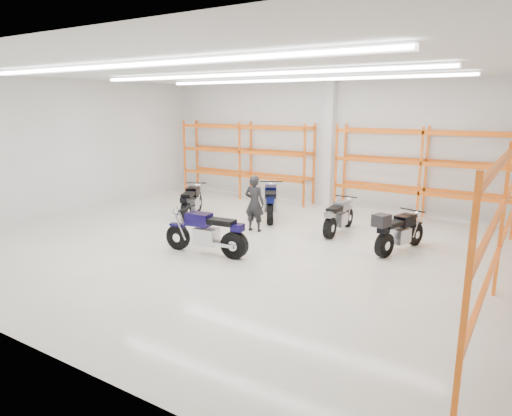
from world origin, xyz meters
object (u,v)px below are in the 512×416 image
Objects in this scene: motorcycle_back_a at (191,202)px; motorcycle_back_b at (270,203)px; standing_man at (254,203)px; motorcycle_back_d at (397,232)px; motorcycle_main at (209,234)px; motorcycle_back_c at (338,217)px; structural_column at (329,145)px.

motorcycle_back_b is at bearing 28.25° from motorcycle_back_a.
motorcycle_back_d is at bearing 175.96° from standing_man.
motorcycle_back_b is 1.27× the size of standing_man.
motorcycle_back_b reaches higher than motorcycle_main.
structural_column is at bearing 118.43° from motorcycle_back_c.
motorcycle_back_b is 1.03× the size of motorcycle_back_c.
motorcycle_back_c is 4.14m from structural_column.
motorcycle_back_c is (2.53, -0.44, -0.07)m from motorcycle_back_b.
motorcycle_back_a is at bearing -151.75° from motorcycle_back_b.
structural_column is (-3.71, 4.17, 1.72)m from motorcycle_back_d.
motorcycle_main is 0.52× the size of structural_column.
motorcycle_back_a is at bearing 179.33° from motorcycle_back_d.
motorcycle_back_b is 4.65m from motorcycle_back_d.
structural_column reaches higher than motorcycle_main.
standing_man is at bearing 95.34° from motorcycle_main.
motorcycle_back_a is 0.46× the size of structural_column.
structural_column is (3.06, 4.09, 1.75)m from motorcycle_back_a.
motorcycle_back_b is at bearing -83.84° from standing_man.
structural_column is at bearing 131.63° from motorcycle_back_d.
standing_man is (2.66, -0.28, 0.33)m from motorcycle_back_a.
motorcycle_back_d reaches higher than motorcycle_back_c.
motorcycle_back_b is at bearing -104.79° from structural_column.
motorcycle_back_c is 0.45× the size of structural_column.
standing_man is (-4.11, -0.20, 0.30)m from motorcycle_back_d.
motorcycle_back_c is 1.23× the size of standing_man.
motorcycle_back_d is at bearing -48.37° from structural_column.
motorcycle_main is at bearing -145.57° from motorcycle_back_d.
structural_column is at bearing 75.21° from motorcycle_back_b.
structural_column reaches higher than standing_man.
motorcycle_back_a is 0.97× the size of motorcycle_back_d.
motorcycle_back_a is at bearing -126.80° from structural_column.
motorcycle_back_a is 2.62m from motorcycle_back_b.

